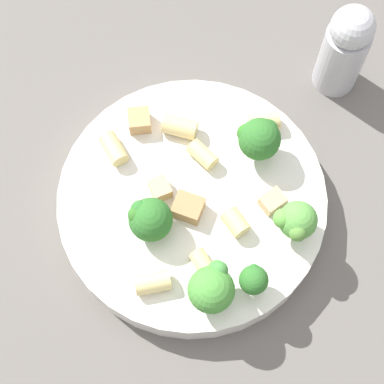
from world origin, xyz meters
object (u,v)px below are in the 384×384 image
at_px(rigatoni_6, 206,267).
at_px(chicken_chunk_2, 273,201).
at_px(broccoli_floret_1, 259,138).
at_px(rigatoni_4, 114,149).
at_px(chicken_chunk_0, 139,121).
at_px(chicken_chunk_3, 160,189).
at_px(rigatoni_5, 264,122).
at_px(broccoli_floret_0, 149,219).
at_px(pepper_shaker, 345,48).
at_px(broccoli_floret_4, 254,281).
at_px(broccoli_floret_3, 296,221).
at_px(rigatoni_0, 236,222).
at_px(pasta_bowl, 192,202).
at_px(broccoli_floret_2, 214,288).
at_px(rigatoni_3, 153,283).
at_px(rigatoni_1, 184,126).
at_px(chicken_chunk_1, 188,207).
at_px(rigatoni_2, 203,155).

bearing_deg(rigatoni_6, chicken_chunk_2, 35.63).
distance_m(broccoli_floret_1, rigatoni_4, 0.12).
height_order(chicken_chunk_0, chicken_chunk_3, chicken_chunk_0).
bearing_deg(rigatoni_5, broccoli_floret_0, -145.50).
height_order(rigatoni_5, pepper_shaker, pepper_shaker).
relative_size(broccoli_floret_4, rigatoni_5, 1.32).
height_order(rigatoni_4, chicken_chunk_0, same).
xyz_separation_m(broccoli_floret_3, rigatoni_0, (-0.04, 0.01, -0.01)).
relative_size(pasta_bowl, pepper_shaker, 2.25).
distance_m(broccoli_floret_0, rigatoni_6, 0.06).
relative_size(rigatoni_0, chicken_chunk_3, 1.19).
relative_size(pasta_bowl, broccoli_floret_2, 5.23).
relative_size(broccoli_floret_1, rigatoni_4, 1.64).
bearing_deg(chicken_chunk_3, broccoli_floret_4, -57.55).
bearing_deg(broccoli_floret_3, rigatoni_3, -167.58).
bearing_deg(chicken_chunk_0, rigatoni_3, -93.72).
relative_size(broccoli_floret_2, rigatoni_0, 2.06).
bearing_deg(broccoli_floret_2, broccoli_floret_4, 2.63).
distance_m(broccoli_floret_2, rigatoni_1, 0.14).
height_order(broccoli_floret_0, rigatoni_1, broccoli_floret_0).
height_order(pasta_bowl, chicken_chunk_2, chicken_chunk_2).
bearing_deg(broccoli_floret_4, pasta_bowl, 111.75).
xyz_separation_m(broccoli_floret_0, broccoli_floret_3, (0.11, -0.02, 0.00)).
bearing_deg(chicken_chunk_3, pasta_bowl, -18.96).
relative_size(broccoli_floret_2, rigatoni_4, 1.58).
distance_m(rigatoni_0, chicken_chunk_3, 0.07).
xyz_separation_m(rigatoni_5, chicken_chunk_3, (-0.10, -0.04, -0.00)).
bearing_deg(rigatoni_0, chicken_chunk_1, 151.54).
height_order(broccoli_floret_2, rigatoni_5, broccoli_floret_2).
bearing_deg(chicken_chunk_1, broccoli_floret_4, -61.70).
height_order(broccoli_floret_1, chicken_chunk_0, broccoli_floret_1).
bearing_deg(rigatoni_0, rigatoni_5, 64.01).
bearing_deg(broccoli_floret_4, rigatoni_2, 99.03).
relative_size(broccoli_floret_0, rigatoni_0, 1.85).
bearing_deg(broccoli_floret_0, broccoli_floret_1, 27.88).
bearing_deg(rigatoni_6, rigatoni_2, 81.60).
xyz_separation_m(broccoli_floret_3, chicken_chunk_2, (-0.01, 0.02, -0.02)).
relative_size(broccoli_floret_3, chicken_chunk_2, 2.00).
distance_m(rigatoni_2, pepper_shaker, 0.16).
bearing_deg(chicken_chunk_3, rigatoni_2, 31.46).
distance_m(rigatoni_0, pepper_shaker, 0.18).
bearing_deg(rigatoni_1, broccoli_floret_1, -28.03).
xyz_separation_m(broccoli_floret_2, rigatoni_1, (0.00, 0.14, -0.02)).
bearing_deg(broccoli_floret_2, rigatoni_6, 95.44).
relative_size(rigatoni_0, rigatoni_6, 0.73).
relative_size(rigatoni_0, chicken_chunk_1, 0.89).
distance_m(pasta_bowl, chicken_chunk_1, 0.02).
xyz_separation_m(broccoli_floret_3, pepper_shaker, (0.08, 0.15, -0.00)).
bearing_deg(rigatoni_2, chicken_chunk_3, -148.54).
relative_size(rigatoni_6, chicken_chunk_2, 1.51).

